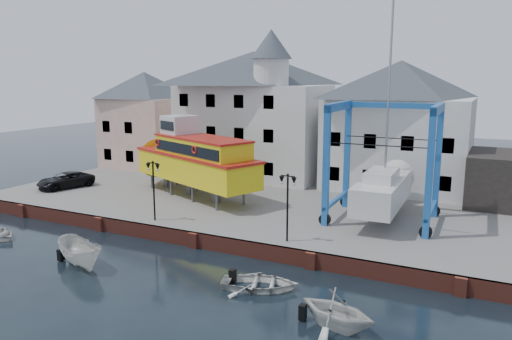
% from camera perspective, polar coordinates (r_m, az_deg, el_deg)
% --- Properties ---
extents(ground, '(140.00, 140.00, 0.00)m').
position_cam_1_polar(ground, '(32.80, -7.11, -8.80)').
color(ground, black).
rests_on(ground, ground).
extents(hardstanding, '(44.00, 22.00, 1.00)m').
position_cam_1_polar(hardstanding, '(41.85, 1.21, -3.68)').
color(hardstanding, '#64625F').
rests_on(hardstanding, ground).
extents(quay_wall, '(44.00, 0.47, 1.00)m').
position_cam_1_polar(quay_wall, '(32.72, -7.03, -7.93)').
color(quay_wall, brown).
rests_on(quay_wall, ground).
extents(building_pink, '(8.00, 7.00, 10.30)m').
position_cam_1_polar(building_pink, '(56.32, -12.49, 5.65)').
color(building_pink, tan).
rests_on(building_pink, hardstanding).
extents(building_white_main, '(14.00, 8.30, 14.00)m').
position_cam_1_polar(building_white_main, '(49.43, -0.22, 6.60)').
color(building_white_main, silver).
rests_on(building_white_main, hardstanding).
extents(building_white_right, '(12.00, 8.00, 11.20)m').
position_cam_1_polar(building_white_right, '(45.63, 15.97, 4.90)').
color(building_white_right, silver).
rests_on(building_white_right, hardstanding).
extents(lamp_post_left, '(1.12, 0.32, 4.20)m').
position_cam_1_polar(lamp_post_left, '(34.91, -11.67, -0.63)').
color(lamp_post_left, black).
rests_on(lamp_post_left, hardstanding).
extents(lamp_post_right, '(1.12, 0.32, 4.20)m').
position_cam_1_polar(lamp_post_right, '(29.90, 3.64, -2.34)').
color(lamp_post_right, black).
rests_on(lamp_post_right, hardstanding).
extents(tour_boat, '(15.36, 9.18, 6.60)m').
position_cam_1_polar(tour_boat, '(42.06, -7.60, 1.34)').
color(tour_boat, '#59595E').
rests_on(tour_boat, hardstanding).
extents(travel_lift, '(7.43, 10.39, 15.61)m').
position_cam_1_polar(travel_lift, '(36.17, 14.57, -1.30)').
color(travel_lift, '#1D4F9D').
rests_on(travel_lift, hardstanding).
extents(van, '(3.72, 5.40, 1.37)m').
position_cam_1_polar(van, '(47.87, -20.94, -1.09)').
color(van, black).
rests_on(van, hardstanding).
extents(motorboat_a, '(4.79, 3.32, 1.73)m').
position_cam_1_polar(motorboat_a, '(31.41, -19.35, -10.26)').
color(motorboat_a, silver).
rests_on(motorboat_a, ground).
extents(motorboat_b, '(4.76, 4.03, 0.84)m').
position_cam_1_polar(motorboat_b, '(26.74, 0.40, -13.40)').
color(motorboat_b, silver).
rests_on(motorboat_b, ground).
extents(motorboat_c, '(4.26, 3.90, 1.90)m').
position_cam_1_polar(motorboat_c, '(23.31, 9.19, -17.39)').
color(motorboat_c, silver).
rests_on(motorboat_c, ground).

